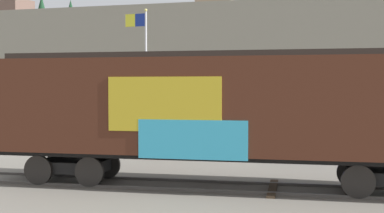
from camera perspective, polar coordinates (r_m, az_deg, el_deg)
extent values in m
plane|color=slate|center=(15.67, -0.28, -8.99)|extent=(260.00, 260.00, 0.00)
cube|color=#4C4742|center=(14.75, 2.79, -9.54)|extent=(59.92, 3.30, 0.08)
cube|color=#4C4742|center=(16.15, 3.59, -8.51)|extent=(59.92, 3.30, 0.08)
cube|color=#423323|center=(15.30, 9.14, -9.16)|extent=(0.37, 2.51, 0.07)
cube|color=#472316|center=(15.16, 3.23, 0.14)|extent=(14.97, 3.57, 2.80)
cube|color=#2D2823|center=(15.18, 3.24, 5.89)|extent=(14.10, 1.15, 0.24)
cube|color=gold|center=(14.06, -3.22, 0.26)|extent=(3.26, 0.20, 1.54)
cube|color=#33A5CC|center=(13.94, 0.00, -3.79)|extent=(3.10, 0.20, 1.10)
cube|color=black|center=(15.29, 3.22, -5.49)|extent=(14.61, 2.30, 0.20)
cube|color=black|center=(16.73, -13.28, -6.55)|extent=(2.16, 1.36, 0.36)
cylinder|color=black|center=(16.48, -17.04, -6.90)|extent=(0.93, 0.17, 0.92)
cylinder|color=black|center=(17.74, -14.80, -6.22)|extent=(0.93, 0.17, 0.92)
cylinder|color=black|center=(15.75, -11.56, -7.28)|extent=(0.93, 0.17, 0.92)
cylinder|color=black|center=(17.06, -9.64, -6.52)|extent=(0.93, 0.17, 0.92)
cylinder|color=black|center=(14.60, 18.34, -8.10)|extent=(0.93, 0.17, 0.92)
cylinder|color=black|center=(16.01, 17.73, -7.18)|extent=(0.93, 0.17, 0.92)
cylinder|color=silver|center=(29.99, -5.24, 3.58)|extent=(0.12, 0.12, 7.49)
sphere|color=#D8CC66|center=(30.32, -5.26, 10.83)|extent=(0.18, 0.18, 0.18)
cube|color=navy|center=(30.54, -6.46, 9.71)|extent=(1.28, 0.15, 0.75)
cube|color=yellow|center=(30.69, -7.01, 9.67)|extent=(0.64, 0.10, 0.75)
cube|color=gray|center=(80.56, 11.91, 4.76)|extent=(143.53, 43.59, 13.20)
cube|color=brown|center=(82.61, -20.03, 10.24)|extent=(6.63, 5.10, 2.96)
cube|color=#8C725B|center=(69.79, 2.59, 11.72)|extent=(4.88, 3.78, 2.59)
cone|color=#193D23|center=(83.75, -13.60, 10.45)|extent=(1.84, 1.84, 3.68)
cone|color=#193D23|center=(84.84, -16.69, 10.54)|extent=(2.17, 2.17, 4.35)
cube|color=#B7BABF|center=(22.56, -2.15, -3.90)|extent=(4.43, 1.93, 0.62)
cube|color=#2D333D|center=(22.55, -2.56, -2.27)|extent=(2.13, 1.67, 0.66)
cylinder|color=black|center=(22.98, 2.06, -4.57)|extent=(0.65, 0.24, 0.64)
cylinder|color=black|center=(21.35, 0.91, -5.09)|extent=(0.65, 0.24, 0.64)
cylinder|color=black|center=(23.89, -4.88, -4.31)|extent=(0.65, 0.24, 0.64)
cylinder|color=black|center=(22.34, -6.48, -4.78)|extent=(0.65, 0.24, 0.64)
cube|color=navy|center=(21.73, 12.95, -4.03)|extent=(4.43, 2.22, 0.74)
cube|color=#2D333D|center=(21.66, 12.35, -2.31)|extent=(2.22, 1.81, 0.56)
cylinder|color=black|center=(22.77, 16.44, -4.73)|extent=(0.66, 0.28, 0.64)
cylinder|color=black|center=(21.10, 17.06, -5.28)|extent=(0.66, 0.28, 0.64)
cylinder|color=black|center=(22.56, 9.09, -4.72)|extent=(0.66, 0.28, 0.64)
cylinder|color=black|center=(20.88, 9.11, -5.29)|extent=(0.66, 0.28, 0.64)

